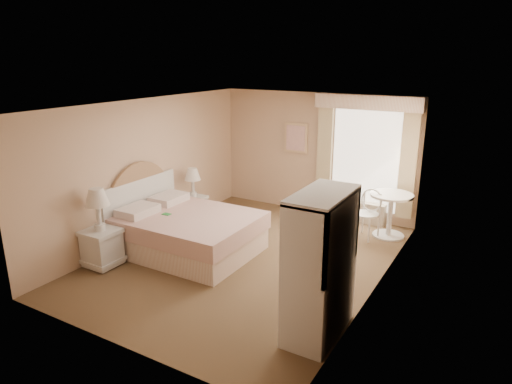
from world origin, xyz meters
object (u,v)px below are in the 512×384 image
Objects in this scene: bed at (183,230)px; cafe_chair at (369,210)px; armoire at (320,277)px; round_table at (391,208)px; nightstand_far at (194,202)px; nightstand_near at (101,238)px.

bed is 3.33m from cafe_chair.
armoire is at bearing -20.40° from bed.
bed is 3.14m from armoire.
round_table is (2.86, 2.40, 0.17)m from bed.
cafe_chair is at bearing -145.80° from round_table.
bed is 1.43m from nightstand_far.
round_table is (3.59, 3.52, 0.07)m from nightstand_near.
bed is at bearing -140.07° from round_table.
nightstand_far is 1.32× the size of round_table.
round_table is 0.91× the size of cafe_chair.
cafe_chair is (2.53, 2.17, 0.15)m from bed.
armoire reaches higher than nightstand_near.
bed reaches higher than round_table.
nightstand_near is (-0.73, -1.12, 0.10)m from bed.
bed reaches higher than nightstand_far.
nightstand_near is 2.35m from nightstand_far.
nightstand_far is at bearing 90.00° from nightstand_near.
nightstand_near is at bearing -179.53° from armoire.
nightstand_near is at bearing -90.00° from nightstand_far.
bed is at bearing 159.60° from armoire.
nightstand_near is at bearing -122.96° from bed.
armoire is (0.06, -3.49, 0.19)m from round_table.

